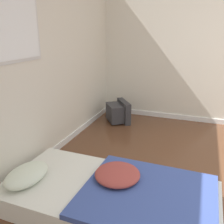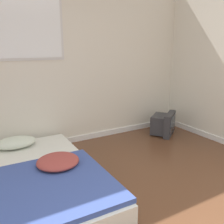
# 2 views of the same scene
# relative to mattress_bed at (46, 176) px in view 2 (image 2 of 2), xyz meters

# --- Properties ---
(wall_back) EXTENTS (7.23, 0.08, 2.60)m
(wall_back) POSITION_rel_mattress_bed_xyz_m (0.40, 1.16, 1.16)
(wall_back) COLOR silver
(wall_back) RESTS_ON ground_plane
(mattress_bed) EXTENTS (1.08, 2.06, 0.36)m
(mattress_bed) POSITION_rel_mattress_bed_xyz_m (0.00, 0.00, 0.00)
(mattress_bed) COLOR silver
(mattress_bed) RESTS_ON ground_plane
(crt_tv) EXTENTS (0.59, 0.56, 0.39)m
(crt_tv) POSITION_rel_mattress_bed_xyz_m (2.30, 0.68, 0.05)
(crt_tv) COLOR #333338
(crt_tv) RESTS_ON ground_plane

